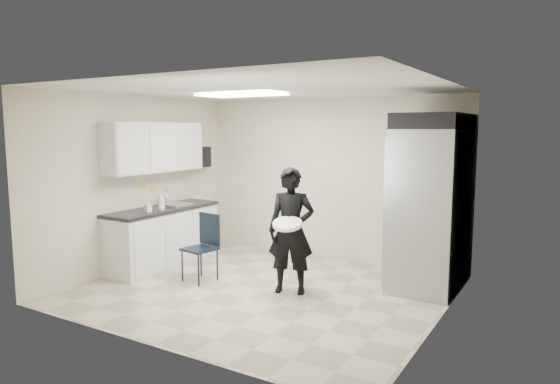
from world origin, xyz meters
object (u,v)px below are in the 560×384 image
Objects in this scene: lower_counter at (164,238)px; folding_chair at (200,249)px; man_tuxedo at (291,231)px; commercial_fridge at (431,209)px.

folding_chair reaches higher than lower_counter.
lower_counter is 1.04m from folding_chair.
man_tuxedo is at bearing 18.83° from folding_chair.
folding_chair is 0.56× the size of man_tuxedo.
lower_counter is 1.17× the size of man_tuxedo.
commercial_fridge is (3.78, 1.07, 0.62)m from lower_counter.
man_tuxedo is (2.31, -0.09, 0.38)m from lower_counter.
man_tuxedo is at bearing -2.33° from lower_counter.
folding_chair is 1.39m from man_tuxedo.
folding_chair is at bearing 171.06° from man_tuxedo.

